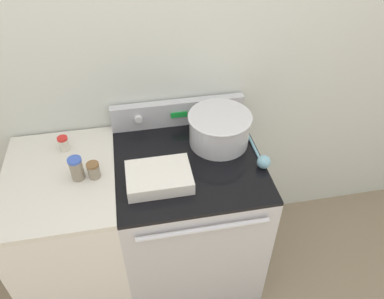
% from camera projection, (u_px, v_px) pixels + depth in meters
% --- Properties ---
extents(kitchen_wall, '(8.00, 0.05, 2.50)m').
position_uv_depth(kitchen_wall, '(175.00, 61.00, 1.92)').
color(kitchen_wall, silver).
rests_on(kitchen_wall, ground_plane).
extents(stove_range, '(0.73, 0.73, 0.90)m').
position_uv_depth(stove_range, '(189.00, 219.00, 2.16)').
color(stove_range, '#BCBCC1').
rests_on(stove_range, ground_plane).
extents(control_panel, '(0.73, 0.07, 0.15)m').
position_uv_depth(control_panel, '(178.00, 113.00, 2.06)').
color(control_panel, '#BCBCC1').
rests_on(control_panel, stove_range).
extents(side_counter, '(0.54, 0.70, 0.91)m').
position_uv_depth(side_counter, '(76.00, 235.00, 2.07)').
color(side_counter, silver).
rests_on(side_counter, ground_plane).
extents(mixing_bowl, '(0.33, 0.33, 0.17)m').
position_uv_depth(mixing_bowl, '(219.00, 128.00, 1.92)').
color(mixing_bowl, silver).
rests_on(mixing_bowl, stove_range).
extents(casserole_dish, '(0.30, 0.22, 0.06)m').
position_uv_depth(casserole_dish, '(159.00, 177.00, 1.73)').
color(casserole_dish, silver).
rests_on(casserole_dish, stove_range).
extents(ladle, '(0.07, 0.30, 0.07)m').
position_uv_depth(ladle, '(262.00, 160.00, 1.83)').
color(ladle, '#7AB2C6').
rests_on(ladle, stove_range).
extents(spice_jar_brown_cap, '(0.06, 0.06, 0.08)m').
position_uv_depth(spice_jar_brown_cap, '(94.00, 170.00, 1.74)').
color(spice_jar_brown_cap, gray).
rests_on(spice_jar_brown_cap, side_counter).
extents(spice_jar_blue_cap, '(0.06, 0.06, 0.12)m').
position_uv_depth(spice_jar_blue_cap, '(77.00, 169.00, 1.72)').
color(spice_jar_blue_cap, gray).
rests_on(spice_jar_blue_cap, side_counter).
extents(spice_jar_red_cap, '(0.05, 0.05, 0.08)m').
position_uv_depth(spice_jar_red_cap, '(64.00, 144.00, 1.89)').
color(spice_jar_red_cap, beige).
rests_on(spice_jar_red_cap, side_counter).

